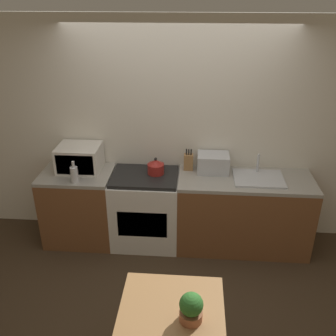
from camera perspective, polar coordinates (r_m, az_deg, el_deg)
name	(u,v)px	position (r m, az deg, el deg)	size (l,w,h in m)	color
ground_plane	(170,292)	(4.07, 0.26, -18.33)	(16.00, 16.00, 0.00)	#3D2D1E
wall_back	(177,132)	(4.38, 1.43, 5.44)	(10.00, 0.06, 2.60)	silver
counter_left_run	(80,206)	(4.66, -13.24, -5.65)	(0.81, 0.62, 0.90)	brown
counter_right_run	(243,213)	(4.50, 11.33, -6.69)	(1.52, 0.62, 0.90)	brown
stove_range	(146,209)	(4.49, -3.43, -6.24)	(0.78, 0.62, 0.90)	silver
kettle	(156,167)	(4.26, -1.88, 0.19)	(0.19, 0.19, 0.20)	maroon
microwave	(79,158)	(4.45, -13.34, 1.49)	(0.49, 0.40, 0.30)	silver
bottle	(74,174)	(4.20, -14.09, -0.91)	(0.08, 0.08, 0.25)	silver
knife_block	(189,162)	(4.36, 3.14, 0.94)	(0.11, 0.08, 0.26)	#9E7042
toaster_oven	(213,163)	(4.33, 6.89, 0.74)	(0.36, 0.27, 0.21)	silver
sink_basin	(259,178)	(4.29, 13.64, -1.46)	(0.55, 0.43, 0.24)	silver
dining_table	(172,320)	(2.97, 0.55, -22.11)	(0.76, 0.69, 0.75)	#9E7042
potted_plant	(191,308)	(2.74, 3.55, -20.49)	(0.17, 0.17, 0.23)	#9E5B3D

